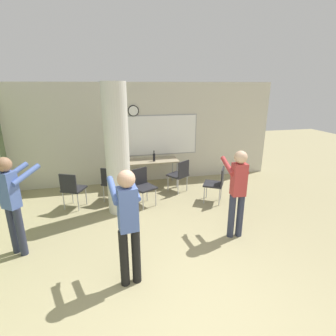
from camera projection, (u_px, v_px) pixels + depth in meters
ground_plane at (196, 323)px, 3.15m from camera, size 24.00×24.00×0.00m
wall_back at (139, 134)px, 7.41m from camera, size 8.00×0.15×2.80m
support_pillar at (117, 151)px, 5.54m from camera, size 0.51×0.51×2.80m
folding_table at (146, 162)px, 7.19m from camera, size 1.76×0.63×0.75m
bottle_on_table at (154, 157)px, 7.07m from camera, size 0.07×0.07×0.29m
chair_near_pillar at (72, 188)px, 5.91m from camera, size 0.59×0.59×0.87m
chair_table_left at (112, 181)px, 6.30m from camera, size 0.59×0.59×0.87m
chair_mid_room at (216, 182)px, 6.25m from camera, size 0.60×0.60×0.87m
chair_table_right at (180, 174)px, 6.85m from camera, size 0.61×0.61×0.87m
chair_table_front at (143, 184)px, 6.11m from camera, size 0.59×0.59×0.87m
person_playing_front at (128, 219)px, 3.51m from camera, size 0.44×0.65×1.71m
person_watching_back at (12, 199)px, 4.18m from camera, size 0.60×0.67×1.69m
person_playing_side at (238, 187)px, 4.69m from camera, size 0.39×0.66×1.66m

